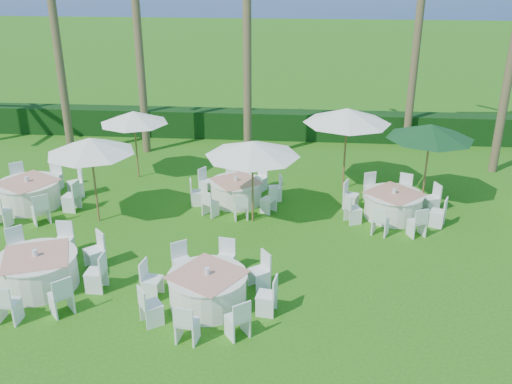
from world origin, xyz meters
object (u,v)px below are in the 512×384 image
Objects in this scene: banquet_table_e at (236,191)px; umbrella_b at (253,149)px; umbrella_green at (431,131)px; banquet_table_d at (29,193)px; umbrella_c at (134,117)px; umbrella_a at (90,146)px; banquet_table_f at (393,204)px; banquet_table_a at (38,270)px; banquet_table_b at (208,289)px; umbrella_d at (347,116)px.

umbrella_b is (0.67, -1.38, 1.96)m from banquet_table_e.
umbrella_b is 5.78m from umbrella_green.
banquet_table_d is at bearing 176.21° from umbrella_b.
umbrella_a is at bearing -93.29° from umbrella_c.
banquet_table_f is at bearing 6.79° from umbrella_a.
umbrella_b reaches higher than banquet_table_e.
banquet_table_a is 1.27× the size of umbrella_a.
banquet_table_d is 11.69m from banquet_table_f.
umbrella_a reaches higher than banquet_table_e.
banquet_table_b is 1.22× the size of umbrella_a.
umbrella_a is (-4.11, 4.18, 2.02)m from banquet_table_b.
umbrella_a reaches higher than banquet_table_a.
umbrella_a is at bearing -156.42° from banquet_table_e.
banquet_table_a is 4.26m from umbrella_a.
umbrella_green is (10.42, 6.00, 2.01)m from banquet_table_a.
umbrella_b is at bearing -3.79° from banquet_table_d.
umbrella_c reaches higher than banquet_table_f.
umbrella_d reaches higher than umbrella_green.
umbrella_d reaches higher than umbrella_a.
banquet_table_f is 1.09× the size of umbrella_b.
banquet_table_b is 1.06× the size of banquet_table_f.
banquet_table_b is (4.31, -0.43, -0.02)m from banquet_table_a.
banquet_table_d is at bearing 161.25° from umbrella_a.
banquet_table_f is 4.81m from umbrella_b.
umbrella_d reaches higher than banquet_table_d.
banquet_table_e is at bearing -175.64° from umbrella_green.
banquet_table_d reaches higher than banquet_table_e.
banquet_table_e is at bearing 52.30° from banquet_table_a.
umbrella_c is at bearing 116.25° from banquet_table_b.
umbrella_b is (4.95, 4.15, 1.91)m from banquet_table_a.
umbrella_d is at bearing 44.42° from umbrella_b.
umbrella_green is (5.47, 1.85, 0.10)m from umbrella_b.
banquet_table_a is at bearing -93.18° from umbrella_c.
umbrella_b is at bearing 4.75° from umbrella_a.
banquet_table_d is at bearing 117.30° from banquet_table_a.
umbrella_c is at bearing 45.31° from banquet_table_d.
banquet_table_b is at bearing -5.68° from banquet_table_a.
banquet_table_e is (6.67, 0.90, -0.05)m from banquet_table_d.
umbrella_b is (4.75, 0.39, -0.09)m from umbrella_a.
banquet_table_d is 1.25× the size of umbrella_green.
banquet_table_e is at bearing 115.89° from umbrella_b.
banquet_table_f is at bearing 9.00° from umbrella_b.
banquet_table_f is 9.44m from umbrella_c.
banquet_table_a is 1.20× the size of umbrella_b.
umbrella_a is 0.97× the size of umbrella_green.
banquet_table_a is at bearing -150.06° from umbrella_green.
umbrella_c is at bearing 163.45° from banquet_table_f.
banquet_table_f is (5.01, -0.70, 0.02)m from banquet_table_e.
umbrella_green is at bearing 12.40° from umbrella_a.
umbrella_a reaches higher than banquet_table_d.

